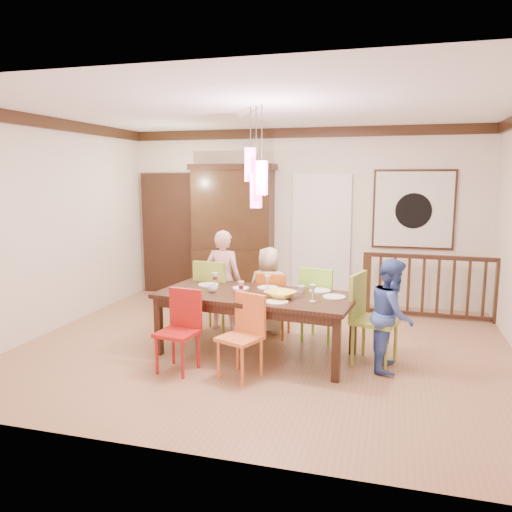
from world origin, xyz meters
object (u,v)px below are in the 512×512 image
(person_far_left, at_px, (223,280))
(balustrade, at_px, (431,285))
(person_far_mid, at_px, (268,290))
(chair_far_left, at_px, (216,291))
(person_end_right, at_px, (392,315))
(china_hutch, at_px, (233,232))
(chair_end_right, at_px, (375,313))
(dining_table, at_px, (256,300))

(person_far_left, bearing_deg, balustrade, -153.05)
(person_far_left, relative_size, person_far_mid, 1.18)
(chair_far_left, distance_m, balustrade, 3.24)
(person_far_mid, distance_m, person_end_right, 1.87)
(china_hutch, distance_m, person_far_mid, 2.05)
(person_far_left, xyz_separation_m, person_end_right, (2.26, -0.89, -0.08))
(chair_end_right, bearing_deg, chair_far_left, 89.00)
(person_far_left, height_order, person_far_mid, person_far_left)
(dining_table, distance_m, chair_end_right, 1.38)
(chair_end_right, relative_size, person_far_left, 0.74)
(person_end_right, bearing_deg, dining_table, 90.71)
(china_hutch, bearing_deg, dining_table, -66.33)
(china_hutch, relative_size, person_far_mid, 1.97)
(chair_far_left, xyz_separation_m, person_far_mid, (0.69, 0.18, 0.01))
(chair_far_left, height_order, balustrade, chair_far_left)
(chair_far_left, xyz_separation_m, person_end_right, (2.32, -0.74, 0.04))
(dining_table, xyz_separation_m, person_far_mid, (-0.07, 0.88, -0.08))
(person_end_right, bearing_deg, person_far_left, 70.83)
(person_far_mid, relative_size, person_end_right, 0.95)
(china_hutch, height_order, person_far_left, china_hutch)
(china_hutch, height_order, balustrade, china_hutch)
(person_far_left, distance_m, person_far_mid, 0.65)
(china_hutch, bearing_deg, chair_end_right, -44.94)
(dining_table, height_order, chair_far_left, chair_far_left)
(dining_table, relative_size, chair_far_left, 2.39)
(chair_end_right, relative_size, china_hutch, 0.45)
(balustrade, height_order, person_end_right, person_end_right)
(person_far_left, xyz_separation_m, person_far_mid, (0.64, 0.03, -0.11))
(china_hutch, distance_m, person_end_right, 3.76)
(dining_table, height_order, person_far_left, person_far_left)
(china_hutch, xyz_separation_m, balustrade, (3.23, -0.35, -0.66))
(chair_end_right, xyz_separation_m, person_far_mid, (-1.45, 0.82, -0.00))
(dining_table, bearing_deg, chair_far_left, 144.19)
(chair_far_left, xyz_separation_m, chair_end_right, (2.14, -0.64, 0.01))
(china_hutch, bearing_deg, person_end_right, -44.05)
(balustrade, distance_m, person_far_mid, 2.55)
(chair_end_right, xyz_separation_m, balustrade, (0.73, 2.14, -0.09))
(chair_far_left, height_order, person_end_right, person_end_right)
(balustrade, bearing_deg, person_end_right, -102.01)
(chair_end_right, distance_m, person_end_right, 0.21)
(balustrade, distance_m, person_end_right, 2.31)
(chair_far_left, bearing_deg, china_hutch, -74.19)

